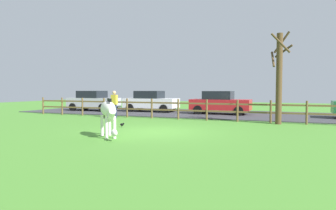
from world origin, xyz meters
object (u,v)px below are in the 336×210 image
parked_car_red (220,102)px  parked_car_silver (93,101)px  zebra (108,112)px  crow_on_grass (122,124)px  parked_car_white (151,101)px  bare_tree (279,76)px  visitor_near_fence (114,103)px

parked_car_red → parked_car_silver: (-10.00, -0.46, 0.00)m
zebra → crow_on_grass: zebra is taller
parked_car_white → zebra: bearing=-71.8°
parked_car_silver → parked_car_white: (4.67, 0.73, 0.00)m
bare_tree → parked_car_white: size_ratio=1.14×
parked_car_red → parked_car_white: 5.33m
bare_tree → parked_car_white: bearing=153.1°
parked_car_red → parked_car_white: bearing=177.2°
zebra → parked_car_white: size_ratio=0.37×
crow_on_grass → visitor_near_fence: bearing=126.6°
parked_car_silver → parked_car_red: bearing=2.7°
zebra → visitor_near_fence: visitor_near_fence is taller
crow_on_grass → parked_car_red: parked_car_red is taller
parked_car_silver → parked_car_white: size_ratio=1.00×
parked_car_red → crow_on_grass: bearing=-107.6°
zebra → crow_on_grass: size_ratio=7.02×
bare_tree → parked_car_red: (-3.90, 4.43, -1.56)m
bare_tree → parked_car_red: 6.10m
visitor_near_fence → parked_car_red: bearing=41.7°
bare_tree → parked_car_silver: 14.54m
crow_on_grass → parked_car_white: (-2.66, 8.66, 0.72)m
parked_car_white → visitor_near_fence: (-0.03, -5.03, 0.06)m
parked_car_red → visitor_near_fence: visitor_near_fence is taller
bare_tree → crow_on_grass: size_ratio=21.39×
bare_tree → parked_car_white: bare_tree is taller
crow_on_grass → parked_car_white: bearing=107.1°
parked_car_silver → parked_car_white: bearing=8.9°
crow_on_grass → parked_car_red: bearing=72.4°
bare_tree → parked_car_silver: bearing=164.1°
bare_tree → visitor_near_fence: (-9.26, -0.34, -1.49)m
bare_tree → visitor_near_fence: bearing=-177.9°
crow_on_grass → parked_car_silver: bearing=132.8°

